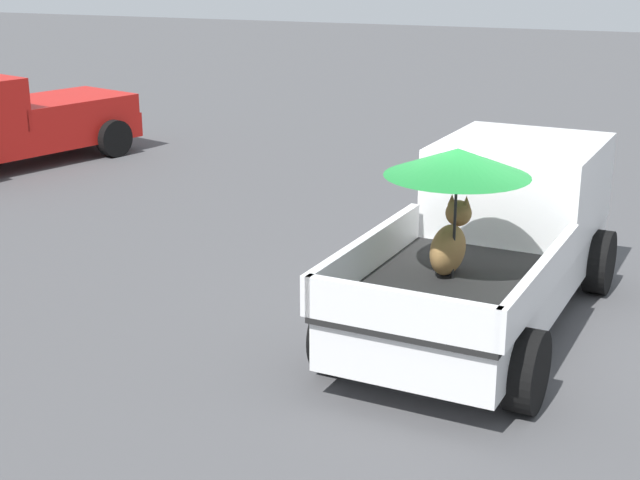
{
  "coord_description": "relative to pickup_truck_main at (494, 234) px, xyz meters",
  "views": [
    {
      "loc": [
        -9.88,
        -1.91,
        4.18
      ],
      "look_at": [
        -0.85,
        1.63,
        1.1
      ],
      "focal_mm": 52.5,
      "sensor_mm": 36.0,
      "label": 1
    }
  ],
  "objects": [
    {
      "name": "ground_plane",
      "position": [
        -0.42,
        0.03,
        -0.99
      ],
      "size": [
        80.0,
        80.0,
        0.0
      ],
      "primitive_type": "plane",
      "color": "#4C4C4F"
    },
    {
      "name": "pickup_truck_main",
      "position": [
        0.0,
        0.0,
        0.0
      ],
      "size": [
        5.2,
        2.62,
        2.25
      ],
      "rotation": [
        0.0,
        0.0,
        -0.09
      ],
      "color": "black",
      "rests_on": "ground"
    },
    {
      "name": "pickup_truck_red",
      "position": [
        4.31,
        10.41,
        -0.11
      ],
      "size": [
        5.12,
        3.28,
        1.8
      ],
      "rotation": [
        0.0,
        0.0,
        2.83
      ],
      "color": "black",
      "rests_on": "ground"
    }
  ]
}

